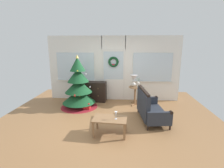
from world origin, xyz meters
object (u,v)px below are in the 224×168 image
christmas_tree (79,88)px  wine_glass (116,114)px  flower_vase (138,84)px  gift_box (87,106)px  table_lamp (134,79)px  coffee_table (110,121)px  dresser_cabinet (95,92)px  side_table (135,92)px  settee_sofa (149,108)px

christmas_tree → wine_glass: christmas_tree is taller
flower_vase → gift_box: 2.02m
table_lamp → coffee_table: table_lamp is taller
flower_vase → gift_box: (-1.81, -0.58, -0.68)m
christmas_tree → table_lamp: bearing=12.9°
dresser_cabinet → side_table: (1.58, -0.28, 0.10)m
gift_box → coffee_table: bearing=-59.6°
side_table → christmas_tree: bearing=-168.6°
wine_glass → settee_sofa: bearing=44.5°
christmas_tree → settee_sofa: size_ratio=1.30×
settee_sofa → gift_box: (-2.05, 0.72, -0.26)m
table_lamp → gift_box: bearing=-157.6°
side_table → coffee_table: (-0.75, -2.27, -0.12)m
dresser_cabinet → wine_glass: size_ratio=4.69×
dresser_cabinet → christmas_tree: bearing=-123.4°
dresser_cabinet → settee_sofa: (1.92, -1.64, -0.01)m
wine_glass → table_lamp: bearing=76.9°
dresser_cabinet → wine_glass: bearing=-69.3°
flower_vase → settee_sofa: bearing=-79.4°
flower_vase → gift_box: bearing=-162.3°
christmas_tree → dresser_cabinet: christmas_tree is taller
coffee_table → settee_sofa: bearing=39.5°
christmas_tree → gift_box: size_ratio=7.90×
coffee_table → flower_vase: bearing=68.9°
christmas_tree → flower_vase: (2.13, 0.35, 0.11)m
dresser_cabinet → flower_vase: 1.76m
dresser_cabinet → flower_vase: (1.68, -0.34, 0.41)m
dresser_cabinet → coffee_table: 2.68m
christmas_tree → dresser_cabinet: 0.88m
settee_sofa → side_table: bearing=104.2°
christmas_tree → table_lamp: size_ratio=4.27×
settee_sofa → gift_box: bearing=160.6°
settee_sofa → table_lamp: size_ratio=3.28×
christmas_tree → flower_vase: size_ratio=5.37×
flower_vase → wine_glass: flower_vase is taller
dresser_cabinet → gift_box: 0.97m
settee_sofa → wine_glass: settee_sofa is taller
settee_sofa → wine_glass: 1.34m
side_table → flower_vase: bearing=-31.0°
christmas_tree → flower_vase: christmas_tree is taller
dresser_cabinet → wine_glass: (0.97, -2.58, 0.18)m
christmas_tree → side_table: 2.08m
side_table → table_lamp: 0.49m
flower_vase → wine_glass: 2.36m
side_table → gift_box: side_table is taller
flower_vase → table_lamp: bearing=148.0°
settee_sofa → wine_glass: size_ratio=7.40×
side_table → table_lamp: (-0.06, 0.04, 0.48)m
dresser_cabinet → coffee_table: dresser_cabinet is taller
side_table → dresser_cabinet: bearing=169.9°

